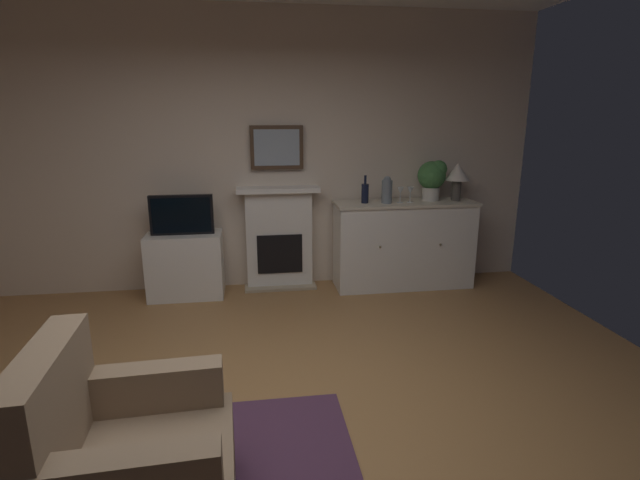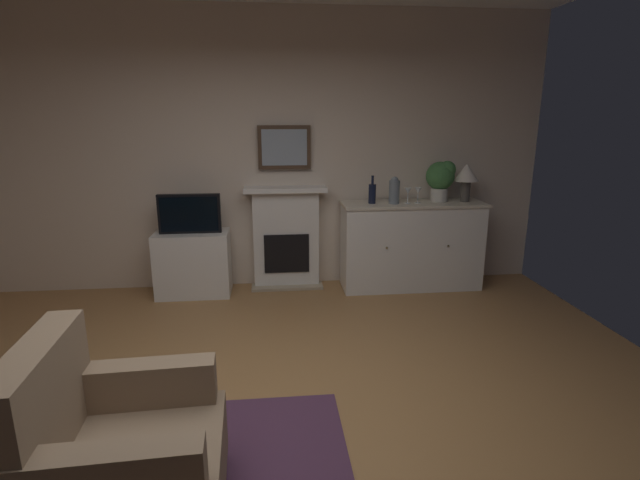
# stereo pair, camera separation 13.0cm
# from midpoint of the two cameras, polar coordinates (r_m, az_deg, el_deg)

# --- Properties ---
(ground_plane) EXTENTS (5.98, 5.43, 0.10)m
(ground_plane) POSITION_cam_midpoint_polar(r_m,az_deg,el_deg) (3.10, -6.57, -22.77)
(ground_plane) COLOR #9E7042
(ground_plane) RESTS_ON ground
(wall_rear) EXTENTS (5.98, 0.06, 2.89)m
(wall_rear) POSITION_cam_midpoint_polar(r_m,az_deg,el_deg) (5.17, -8.11, 10.25)
(wall_rear) COLOR beige
(wall_rear) RESTS_ON ground_plane
(fireplace_unit) EXTENTS (0.87, 0.30, 1.10)m
(fireplace_unit) POSITION_cam_midpoint_polar(r_m,az_deg,el_deg) (5.19, -5.62, 0.27)
(fireplace_unit) COLOR white
(fireplace_unit) RESTS_ON ground_plane
(framed_picture) EXTENTS (0.55, 0.04, 0.45)m
(framed_picture) POSITION_cam_midpoint_polar(r_m,az_deg,el_deg) (5.08, -5.91, 10.90)
(framed_picture) COLOR #473323
(sideboard_cabinet) EXTENTS (1.51, 0.49, 0.94)m
(sideboard_cabinet) POSITION_cam_midpoint_polar(r_m,az_deg,el_deg) (5.27, 9.20, -0.50)
(sideboard_cabinet) COLOR white
(sideboard_cabinet) RESTS_ON ground_plane
(table_lamp) EXTENTS (0.26, 0.26, 0.40)m
(table_lamp) POSITION_cam_midpoint_polar(r_m,az_deg,el_deg) (5.33, 15.36, 7.52)
(table_lamp) COLOR #4C4742
(table_lamp) RESTS_ON sideboard_cabinet
(wine_bottle) EXTENTS (0.08, 0.08, 0.29)m
(wine_bottle) POSITION_cam_midpoint_polar(r_m,az_deg,el_deg) (5.03, 4.64, 5.62)
(wine_bottle) COLOR black
(wine_bottle) RESTS_ON sideboard_cabinet
(wine_glass_left) EXTENTS (0.07, 0.07, 0.16)m
(wine_glass_left) POSITION_cam_midpoint_polar(r_m,az_deg,el_deg) (5.09, 8.83, 5.76)
(wine_glass_left) COLOR silver
(wine_glass_left) RESTS_ON sideboard_cabinet
(wine_glass_center) EXTENTS (0.07, 0.07, 0.16)m
(wine_glass_center) POSITION_cam_midpoint_polar(r_m,az_deg,el_deg) (5.12, 9.99, 5.78)
(wine_glass_center) COLOR silver
(wine_glass_center) RESTS_ON sideboard_cabinet
(vase_decorative) EXTENTS (0.11, 0.11, 0.28)m
(vase_decorative) POSITION_cam_midpoint_polar(r_m,az_deg,el_deg) (5.04, 7.23, 5.93)
(vase_decorative) COLOR slate
(vase_decorative) RESTS_ON sideboard_cabinet
(tv_cabinet) EXTENTS (0.75, 0.42, 0.67)m
(tv_cabinet) POSITION_cam_midpoint_polar(r_m,az_deg,el_deg) (5.14, -16.39, -2.89)
(tv_cabinet) COLOR white
(tv_cabinet) RESTS_ON ground_plane
(tv_set) EXTENTS (0.62, 0.07, 0.40)m
(tv_set) POSITION_cam_midpoint_polar(r_m,az_deg,el_deg) (4.99, -16.86, 2.88)
(tv_set) COLOR black
(tv_set) RESTS_ON tv_cabinet
(potted_plant_small) EXTENTS (0.30, 0.30, 0.43)m
(potted_plant_small) POSITION_cam_midpoint_polar(r_m,az_deg,el_deg) (5.27, 12.57, 7.38)
(potted_plant_small) COLOR beige
(potted_plant_small) RESTS_ON sideboard_cabinet
(armchair) EXTENTS (0.84, 0.81, 0.92)m
(armchair) POSITION_cam_midpoint_polar(r_m,az_deg,el_deg) (2.46, -23.80, -22.79)
(armchair) COLOR #8C7259
(armchair) RESTS_ON ground_plane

